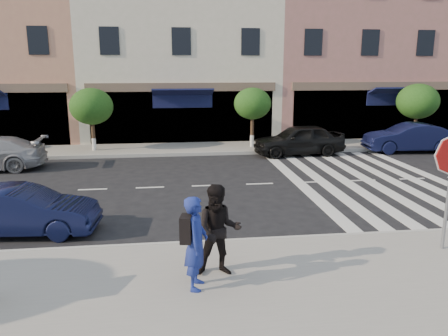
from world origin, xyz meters
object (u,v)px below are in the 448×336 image
walker (219,231)px  car_far_right (409,138)px  car_far_mid (299,140)px  photographer (196,243)px  car_near_mid (22,211)px

walker → car_far_right: walker is taller
car_far_mid → car_far_right: size_ratio=1.00×
walker → car_far_mid: 13.43m
photographer → car_near_mid: (-4.24, 3.63, -0.42)m
car_far_right → car_far_mid: bearing=-84.7°
car_far_mid → photographer: bearing=-29.1°
car_near_mid → car_far_right: size_ratio=0.86×
car_near_mid → car_far_right: car_far_right is taller
walker → car_near_mid: bearing=149.3°
car_near_mid → car_far_mid: car_far_mid is taller
car_far_mid → car_far_right: 5.73m
walker → car_near_mid: walker is taller
photographer → walker: size_ratio=0.96×
car_near_mid → car_far_right: (15.78, 9.16, 0.10)m
car_near_mid → car_far_mid: size_ratio=0.86×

